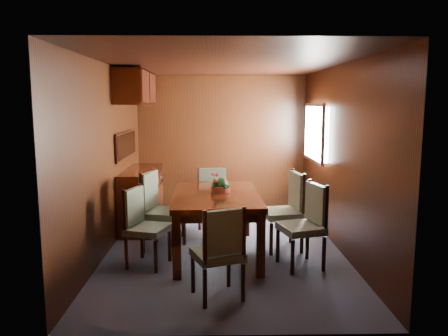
{
  "coord_description": "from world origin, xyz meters",
  "views": [
    {
      "loc": [
        -0.12,
        -5.61,
        1.9
      ],
      "look_at": [
        0.0,
        0.11,
        1.05
      ],
      "focal_mm": 35.0,
      "sensor_mm": 36.0,
      "label": 1
    }
  ],
  "objects_px": {
    "dining_table": "(216,202)",
    "flower_centerpiece": "(220,182)",
    "sideboard": "(142,198)",
    "chair_left_near": "(142,222)",
    "chair_right_near": "(307,220)",
    "chair_head": "(220,248)"
  },
  "relations": [
    {
      "from": "dining_table",
      "to": "flower_centerpiece",
      "type": "height_order",
      "value": "flower_centerpiece"
    },
    {
      "from": "sideboard",
      "to": "chair_left_near",
      "type": "distance_m",
      "value": 1.65
    },
    {
      "from": "chair_right_near",
      "to": "chair_head",
      "type": "distance_m",
      "value": 1.35
    },
    {
      "from": "chair_right_near",
      "to": "flower_centerpiece",
      "type": "xyz_separation_m",
      "value": [
        -1.0,
        0.52,
        0.36
      ]
    },
    {
      "from": "sideboard",
      "to": "chair_head",
      "type": "bearing_deg",
      "value": -65.54
    },
    {
      "from": "chair_left_near",
      "to": "chair_head",
      "type": "xyz_separation_m",
      "value": [
        0.9,
        -0.96,
        0.0
      ]
    },
    {
      "from": "dining_table",
      "to": "chair_head",
      "type": "distance_m",
      "value": 1.32
    },
    {
      "from": "dining_table",
      "to": "chair_left_near",
      "type": "distance_m",
      "value": 0.95
    },
    {
      "from": "chair_head",
      "to": "chair_left_near",
      "type": "bearing_deg",
      "value": 112.63
    },
    {
      "from": "dining_table",
      "to": "chair_right_near",
      "type": "distance_m",
      "value": 1.15
    },
    {
      "from": "chair_left_near",
      "to": "chair_head",
      "type": "bearing_deg",
      "value": 60.89
    },
    {
      "from": "sideboard",
      "to": "chair_right_near",
      "type": "distance_m",
      "value": 2.78
    },
    {
      "from": "chair_head",
      "to": "flower_centerpiece",
      "type": "relative_size",
      "value": 3.53
    },
    {
      "from": "sideboard",
      "to": "chair_head",
      "type": "relative_size",
      "value": 1.48
    },
    {
      "from": "chair_left_near",
      "to": "chair_head",
      "type": "distance_m",
      "value": 1.32
    },
    {
      "from": "chair_right_near",
      "to": "flower_centerpiece",
      "type": "distance_m",
      "value": 1.18
    },
    {
      "from": "chair_left_near",
      "to": "sideboard",
      "type": "bearing_deg",
      "value": -152.64
    },
    {
      "from": "chair_head",
      "to": "dining_table",
      "type": "bearing_deg",
      "value": 70.89
    },
    {
      "from": "sideboard",
      "to": "chair_head",
      "type": "xyz_separation_m",
      "value": [
        1.18,
        -2.59,
        0.07
      ]
    },
    {
      "from": "chair_right_near",
      "to": "dining_table",
      "type": "bearing_deg",
      "value": 52.66
    },
    {
      "from": "chair_left_near",
      "to": "flower_centerpiece",
      "type": "distance_m",
      "value": 1.1
    },
    {
      "from": "chair_left_near",
      "to": "flower_centerpiece",
      "type": "height_order",
      "value": "flower_centerpiece"
    }
  ]
}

